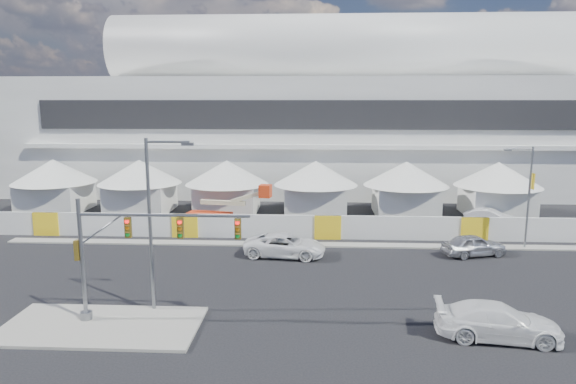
{
  "coord_description": "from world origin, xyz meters",
  "views": [
    {
      "loc": [
        4.79,
        -27.07,
        11.52
      ],
      "look_at": [
        2.91,
        10.0,
        4.77
      ],
      "focal_mm": 32.0,
      "sensor_mm": 36.0,
      "label": 1
    }
  ],
  "objects_px": {
    "lot_car_b": "(547,226)",
    "lot_car_a": "(490,217)",
    "pickup_near": "(498,321)",
    "streetlight_median": "(154,213)",
    "streetlight_curb": "(527,190)",
    "sedan_silver": "(474,245)",
    "pickup_curb": "(285,245)",
    "boom_lift": "(217,214)",
    "traffic_mast": "(121,253)"
  },
  "relations": [
    {
      "from": "pickup_curb",
      "to": "lot_car_a",
      "type": "distance_m",
      "value": 21.13
    },
    {
      "from": "lot_car_b",
      "to": "streetlight_median",
      "type": "relative_size",
      "value": 0.44
    },
    {
      "from": "pickup_curb",
      "to": "boom_lift",
      "type": "relative_size",
      "value": 0.75
    },
    {
      "from": "lot_car_a",
      "to": "streetlight_curb",
      "type": "bearing_deg",
      "value": -152.99
    },
    {
      "from": "pickup_curb",
      "to": "streetlight_curb",
      "type": "relative_size",
      "value": 0.75
    },
    {
      "from": "streetlight_median",
      "to": "sedan_silver",
      "type": "bearing_deg",
      "value": 28.71
    },
    {
      "from": "lot_car_b",
      "to": "streetlight_curb",
      "type": "xyz_separation_m",
      "value": [
        -3.85,
        -4.69,
        3.94
      ]
    },
    {
      "from": "streetlight_curb",
      "to": "sedan_silver",
      "type": "bearing_deg",
      "value": -154.5
    },
    {
      "from": "lot_car_a",
      "to": "streetlight_curb",
      "type": "height_order",
      "value": "streetlight_curb"
    },
    {
      "from": "pickup_curb",
      "to": "boom_lift",
      "type": "height_order",
      "value": "boom_lift"
    },
    {
      "from": "pickup_near",
      "to": "streetlight_curb",
      "type": "height_order",
      "value": "streetlight_curb"
    },
    {
      "from": "pickup_curb",
      "to": "streetlight_median",
      "type": "height_order",
      "value": "streetlight_median"
    },
    {
      "from": "streetlight_median",
      "to": "boom_lift",
      "type": "relative_size",
      "value": 1.17
    },
    {
      "from": "lot_car_b",
      "to": "lot_car_a",
      "type": "bearing_deg",
      "value": 56.16
    },
    {
      "from": "traffic_mast",
      "to": "streetlight_curb",
      "type": "distance_m",
      "value": 30.08
    },
    {
      "from": "sedan_silver",
      "to": "lot_car_b",
      "type": "xyz_separation_m",
      "value": [
        8.26,
        6.8,
        -0.11
      ]
    },
    {
      "from": "lot_car_b",
      "to": "pickup_curb",
      "type": "bearing_deg",
      "value": 110.13
    },
    {
      "from": "pickup_curb",
      "to": "streetlight_median",
      "type": "bearing_deg",
      "value": 154.19
    },
    {
      "from": "streetlight_median",
      "to": "streetlight_curb",
      "type": "xyz_separation_m",
      "value": [
        24.85,
        13.3,
        -0.9
      ]
    },
    {
      "from": "sedan_silver",
      "to": "pickup_curb",
      "type": "distance_m",
      "value": 14.07
    },
    {
      "from": "streetlight_median",
      "to": "lot_car_a",
      "type": "bearing_deg",
      "value": 39.93
    },
    {
      "from": "lot_car_b",
      "to": "streetlight_curb",
      "type": "height_order",
      "value": "streetlight_curb"
    },
    {
      "from": "traffic_mast",
      "to": "boom_lift",
      "type": "distance_m",
      "value": 21.05
    },
    {
      "from": "lot_car_a",
      "to": "streetlight_curb",
      "type": "distance_m",
      "value": 8.39
    },
    {
      "from": "pickup_curb",
      "to": "sedan_silver",
      "type": "bearing_deg",
      "value": -80.5
    },
    {
      "from": "pickup_near",
      "to": "traffic_mast",
      "type": "xyz_separation_m",
      "value": [
        -18.78,
        0.82,
        2.92
      ]
    },
    {
      "from": "boom_lift",
      "to": "streetlight_median",
      "type": "bearing_deg",
      "value": -79.57
    },
    {
      "from": "lot_car_b",
      "to": "pickup_near",
      "type": "bearing_deg",
      "value": 152.39
    },
    {
      "from": "pickup_near",
      "to": "streetlight_median",
      "type": "relative_size",
      "value": 0.63
    },
    {
      "from": "pickup_near",
      "to": "streetlight_median",
      "type": "height_order",
      "value": "streetlight_median"
    },
    {
      "from": "pickup_near",
      "to": "traffic_mast",
      "type": "height_order",
      "value": "traffic_mast"
    },
    {
      "from": "lot_car_b",
      "to": "boom_lift",
      "type": "distance_m",
      "value": 29.04
    },
    {
      "from": "streetlight_curb",
      "to": "boom_lift",
      "type": "xyz_separation_m",
      "value": [
        -25.16,
        5.97,
        -3.56
      ]
    },
    {
      "from": "pickup_curb",
      "to": "lot_car_b",
      "type": "relative_size",
      "value": 1.46
    },
    {
      "from": "sedan_silver",
      "to": "traffic_mast",
      "type": "height_order",
      "value": "traffic_mast"
    },
    {
      "from": "pickup_near",
      "to": "streetlight_median",
      "type": "bearing_deg",
      "value": 88.57
    },
    {
      "from": "lot_car_b",
      "to": "boom_lift",
      "type": "height_order",
      "value": "boom_lift"
    },
    {
      "from": "sedan_silver",
      "to": "pickup_near",
      "type": "xyz_separation_m",
      "value": [
        -2.94,
        -13.59,
        0.06
      ]
    },
    {
      "from": "traffic_mast",
      "to": "streetlight_median",
      "type": "height_order",
      "value": "streetlight_median"
    },
    {
      "from": "sedan_silver",
      "to": "streetlight_median",
      "type": "xyz_separation_m",
      "value": [
        -20.44,
        -11.2,
        4.73
      ]
    },
    {
      "from": "pickup_curb",
      "to": "streetlight_median",
      "type": "xyz_separation_m",
      "value": [
        -6.4,
        -10.33,
        4.7
      ]
    },
    {
      "from": "sedan_silver",
      "to": "streetlight_curb",
      "type": "distance_m",
      "value": 6.21
    },
    {
      "from": "sedan_silver",
      "to": "boom_lift",
      "type": "height_order",
      "value": "boom_lift"
    },
    {
      "from": "streetlight_curb",
      "to": "lot_car_a",
      "type": "bearing_deg",
      "value": 90.59
    },
    {
      "from": "traffic_mast",
      "to": "lot_car_b",
      "type": "bearing_deg",
      "value": 33.14
    },
    {
      "from": "pickup_near",
      "to": "traffic_mast",
      "type": "distance_m",
      "value": 19.02
    },
    {
      "from": "sedan_silver",
      "to": "streetlight_curb",
      "type": "xyz_separation_m",
      "value": [
        4.41,
        2.1,
        3.83
      ]
    },
    {
      "from": "pickup_near",
      "to": "boom_lift",
      "type": "height_order",
      "value": "boom_lift"
    },
    {
      "from": "lot_car_b",
      "to": "sedan_silver",
      "type": "bearing_deg",
      "value": 130.61
    },
    {
      "from": "sedan_silver",
      "to": "pickup_curb",
      "type": "xyz_separation_m",
      "value": [
        -14.05,
        -0.87,
        0.03
      ]
    }
  ]
}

